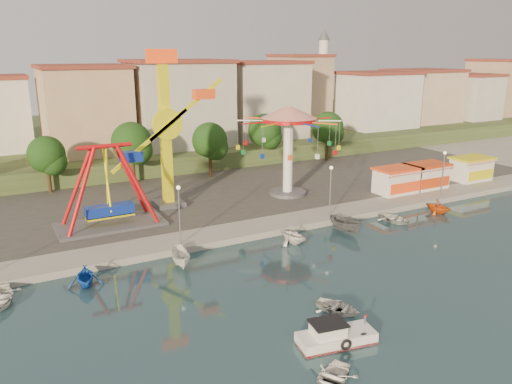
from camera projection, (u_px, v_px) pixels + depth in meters
ground at (346, 290)px, 36.46m from camera, size 200.00×200.00×0.00m
quay_deck at (129, 148)px, 88.97m from camera, size 200.00×100.00×0.60m
asphalt_pad at (195, 188)px, 61.74m from camera, size 90.00×28.00×0.01m
hill_terrace at (122, 137)px, 92.88m from camera, size 200.00×60.00×3.00m
pirate_ship_ride at (108, 188)px, 47.18m from camera, size 10.00×5.00×8.00m
kamikaze_tower at (170, 135)px, 52.39m from camera, size 8.29×3.10×16.50m
wave_swinger at (289, 130)px, 56.83m from camera, size 11.60×11.60×10.40m
booth_left at (397, 180)px, 59.11m from camera, size 5.40×3.78×3.08m
booth_mid at (426, 175)px, 61.31m from camera, size 5.40×3.78×3.08m
booth_right at (471, 168)px, 65.01m from camera, size 5.40×3.78×3.08m
lamp_post_1 at (180, 217)px, 43.01m from camera, size 0.14×0.14×5.00m
lamp_post_2 at (330, 193)px, 50.29m from camera, size 0.14×0.14×5.00m
lamp_post_3 at (443, 175)px, 57.58m from camera, size 0.14×0.14×5.00m
tree_1 at (46, 155)px, 58.51m from camera, size 4.35×4.35×6.80m
tree_2 at (132, 142)px, 62.50m from camera, size 5.02×5.02×7.85m
tree_3 at (210, 140)px, 65.93m from camera, size 4.68×4.68×7.32m
tree_4 at (265, 130)px, 72.97m from camera, size 4.86×4.86×7.60m
tree_5 at (328, 127)px, 75.99m from camera, size 4.83×4.83×7.54m
building_2 at (88, 109)px, 74.48m from camera, size 11.95×9.28×11.23m
building_3 at (183, 113)px, 78.35m from camera, size 12.59×10.50×9.20m
building_4 at (249, 106)px, 87.36m from camera, size 10.75×9.23×9.24m
building_5 at (317, 98)px, 91.57m from camera, size 12.77×10.96×11.21m
building_6 at (373, 93)px, 95.45m from camera, size 8.23×8.98×12.36m
building_7 at (400, 98)px, 105.53m from camera, size 11.59×10.93×8.76m
building_8 at (472, 89)px, 105.82m from camera, size 12.84×9.28×12.58m
building_9 at (501, 93)px, 114.78m from camera, size 12.95×9.17×9.21m
minaret at (323, 75)px, 95.26m from camera, size 2.80×2.80×18.00m
cabin_motorboat at (335, 337)px, 29.65m from camera, size 4.92×2.54×1.65m
rowboat_a at (338, 307)px, 33.35m from camera, size 3.43×3.82×0.65m
rowboat_b at (332, 378)px, 26.10m from camera, size 3.82×3.53×0.65m
moored_boat_1 at (85, 276)px, 36.98m from camera, size 3.07×3.41×1.58m
moored_boat_2 at (181, 258)px, 40.42m from camera, size 1.92×3.78×1.39m
moored_boat_4 at (293, 235)px, 45.28m from camera, size 3.34×3.63×1.60m
moored_boat_5 at (346, 225)px, 48.03m from camera, size 2.14×4.02×1.47m
moored_boat_6 at (395, 219)px, 51.00m from camera, size 3.10×3.91×0.73m
moored_boat_7 at (438, 206)px, 53.72m from camera, size 3.14×3.43×1.52m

